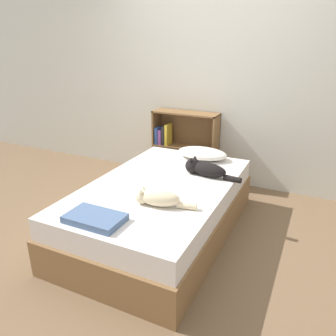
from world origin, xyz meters
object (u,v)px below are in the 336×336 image
object	(u,v)px
bed	(161,209)
bookshelf	(184,144)
cat_dark	(204,169)
cat_light	(157,198)
pillow	(202,153)

from	to	relation	value
bed	bookshelf	size ratio (longest dim) A/B	2.26
bed	cat_dark	size ratio (longest dim) A/B	3.55
cat_light	cat_dark	world-z (taller)	cat_dark
cat_light	bookshelf	bearing A→B (deg)	-84.14
pillow	bookshelf	bearing A→B (deg)	130.32
cat_dark	bookshelf	distance (m)	1.15
cat_dark	bookshelf	world-z (taller)	bookshelf
cat_light	cat_dark	size ratio (longest dim) A/B	0.86
cat_light	cat_dark	xyz separation A→B (m)	(0.12, 0.74, 0.01)
cat_dark	cat_light	bearing A→B (deg)	87.16
pillow	cat_dark	bearing A→B (deg)	-67.99
bookshelf	pillow	bearing A→B (deg)	-49.68
bed	pillow	world-z (taller)	pillow
bookshelf	cat_dark	bearing A→B (deg)	-57.30
bed	pillow	xyz separation A→B (m)	(0.10, 0.81, 0.31)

